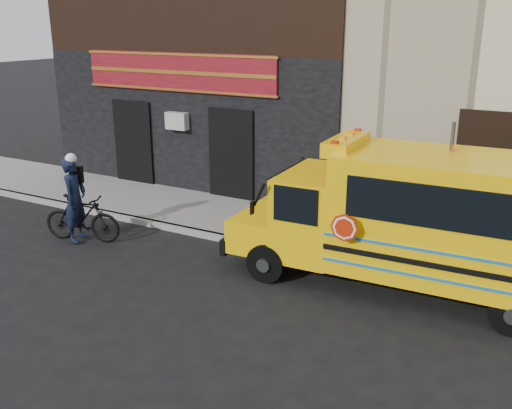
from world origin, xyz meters
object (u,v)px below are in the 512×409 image
at_px(sign_pole, 446,198).
at_px(bicycle, 82,218).
at_px(school_bus, 423,218).
at_px(cyclist, 75,202).

xyz_separation_m(sign_pole, bicycle, (-7.99, -1.75, -1.22)).
relative_size(school_bus, cyclist, 3.47).
relative_size(school_bus, bicycle, 3.63).
bearing_deg(school_bus, bicycle, -171.04).
height_order(sign_pole, cyclist, sign_pole).
bearing_deg(cyclist, bicycle, -48.87).
xyz_separation_m(bicycle, cyclist, (-0.06, -0.10, 0.43)).
relative_size(bicycle, cyclist, 0.96).
xyz_separation_m(school_bus, bicycle, (-7.70, -1.22, -0.93)).
distance_m(bicycle, cyclist, 0.44).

